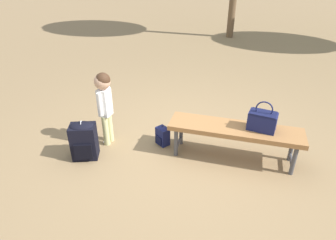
% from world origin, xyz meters
% --- Properties ---
extents(ground_plane, '(40.00, 40.00, 0.00)m').
position_xyz_m(ground_plane, '(0.00, 0.00, 0.00)').
color(ground_plane, '#8C704C').
rests_on(ground_plane, ground).
extents(park_bench, '(1.64, 0.61, 0.45)m').
position_xyz_m(park_bench, '(-0.66, -0.09, 0.39)').
color(park_bench, '#9E6B3D').
rests_on(park_bench, ground).
extents(handbag, '(0.33, 0.20, 0.37)m').
position_xyz_m(handbag, '(-0.95, -0.15, 0.58)').
color(handbag, '#191E4C').
rests_on(handbag, park_bench).
extents(child_standing, '(0.21, 0.27, 1.01)m').
position_xyz_m(child_standing, '(0.97, 0.23, 0.68)').
color(child_standing, '#CCCC8C').
rests_on(child_standing, ground).
extents(backpack_large, '(0.38, 0.35, 0.52)m').
position_xyz_m(backpack_large, '(1.05, 0.63, 0.26)').
color(backpack_large, black).
rests_on(backpack_large, ground).
extents(backpack_small, '(0.21, 0.19, 0.29)m').
position_xyz_m(backpack_small, '(0.27, -0.02, 0.14)').
color(backpack_small, '#191E4C').
rests_on(backpack_small, ground).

